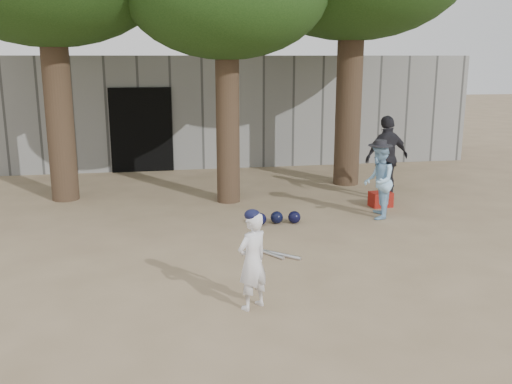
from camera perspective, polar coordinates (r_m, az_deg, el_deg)
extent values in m
plane|color=#937C5E|center=(7.99, -2.97, -8.47)|extent=(70.00, 70.00, 0.00)
imported|color=white|center=(6.84, -0.36, -6.91)|extent=(0.52, 0.48, 1.20)
imported|color=#9CCDF2|center=(10.87, 12.16, 1.05)|extent=(0.75, 0.83, 1.41)
imported|color=black|center=(12.34, 12.94, 3.34)|extent=(1.12, 0.68, 1.78)
cube|color=maroon|center=(11.84, 12.36, -0.72)|extent=(0.45, 0.36, 0.30)
cube|color=gray|center=(15.46, -6.96, 7.83)|extent=(16.00, 0.35, 3.00)
cube|color=black|center=(15.28, -11.39, 6.09)|extent=(1.60, 0.08, 2.20)
cube|color=slate|center=(17.95, -7.47, 8.58)|extent=(16.00, 5.00, 3.00)
sphere|color=black|center=(10.29, 0.41, -2.73)|extent=(0.23, 0.23, 0.23)
sphere|color=black|center=(10.41, 2.09, -2.56)|extent=(0.23, 0.23, 0.23)
sphere|color=black|center=(10.44, 3.85, -2.53)|extent=(0.23, 0.23, 0.23)
cylinder|color=silver|center=(8.84, 1.09, -6.07)|extent=(0.44, 0.64, 0.06)
cylinder|color=silver|center=(8.77, 2.41, -6.25)|extent=(0.57, 0.53, 0.06)
cylinder|color=brown|center=(12.50, -19.40, 11.63)|extent=(0.56, 0.56, 5.50)
cylinder|color=brown|center=(11.67, -2.89, 11.05)|extent=(0.48, 0.48, 5.00)
cylinder|color=brown|center=(13.54, 9.40, 12.91)|extent=(0.60, 0.60, 5.80)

